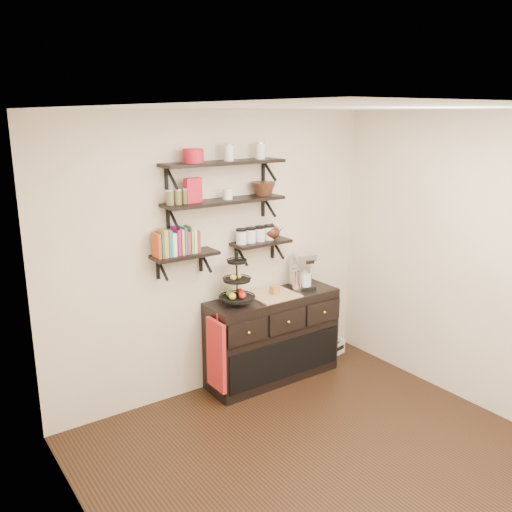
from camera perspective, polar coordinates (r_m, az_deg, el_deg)
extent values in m
plane|color=black|center=(4.53, 8.64, -21.42)|extent=(3.50, 3.50, 0.00)
cube|color=white|center=(3.67, 10.31, 15.08)|extent=(3.50, 3.50, 0.02)
cube|color=#F1E6CC|center=(5.23, -4.01, 0.17)|extent=(3.50, 0.02, 2.70)
cube|color=#F1E6CC|center=(3.03, -15.66, -11.52)|extent=(0.02, 3.50, 2.70)
cube|color=#F1E6CC|center=(5.22, 23.35, -1.05)|extent=(0.02, 3.50, 2.70)
cube|color=black|center=(4.97, -3.38, 9.78)|extent=(1.20, 0.27, 0.03)
cube|color=black|center=(4.83, -9.43, 8.10)|extent=(0.02, 0.03, 0.20)
cube|color=black|center=(5.36, 0.76, 8.94)|extent=(0.02, 0.03, 0.20)
cube|color=black|center=(5.01, -3.32, 5.78)|extent=(1.20, 0.27, 0.03)
cube|color=black|center=(4.89, -9.25, 4.02)|extent=(0.02, 0.03, 0.20)
cube|color=black|center=(5.41, 0.74, 5.25)|extent=(0.02, 0.03, 0.20)
cube|color=black|center=(4.91, -7.48, 0.12)|extent=(0.60, 0.25, 0.03)
cube|color=black|center=(4.94, -10.29, -1.27)|extent=(0.02, 0.03, 0.20)
cube|color=black|center=(5.13, -5.83, -0.51)|extent=(0.03, 0.03, 0.20)
cube|color=black|center=(5.33, 0.54, 1.43)|extent=(0.60, 0.25, 0.03)
cube|color=black|center=(5.33, -2.07, 0.14)|extent=(0.03, 0.03, 0.20)
cube|color=black|center=(5.57, 1.73, 0.79)|extent=(0.02, 0.03, 0.20)
cube|color=#B14218|center=(4.77, -10.30, 1.02)|extent=(0.02, 0.15, 0.20)
cube|color=#236448|center=(4.78, -9.95, 1.31)|extent=(0.03, 0.15, 0.24)
cube|color=orange|center=(4.80, -9.53, 1.20)|extent=(0.04, 0.15, 0.21)
cube|color=#177D7C|center=(4.81, -9.15, 1.49)|extent=(0.03, 0.15, 0.25)
cube|color=beige|center=(4.83, -8.78, 1.37)|extent=(0.03, 0.15, 0.22)
cube|color=#951266|center=(4.84, -8.37, 1.66)|extent=(0.04, 0.15, 0.26)
cube|color=gold|center=(4.86, -7.97, 1.55)|extent=(0.03, 0.15, 0.23)
cube|color=#314DA0|center=(4.88, -7.59, 1.44)|extent=(0.03, 0.15, 0.20)
cube|color=#9C2E2D|center=(4.90, -7.17, 1.73)|extent=(0.04, 0.15, 0.24)
cube|color=#67AA56|center=(4.92, -6.76, 1.62)|extent=(0.03, 0.15, 0.21)
cube|color=beige|center=(4.93, -6.39, 1.90)|extent=(0.03, 0.15, 0.25)
cube|color=maroon|center=(4.95, -6.03, 1.78)|extent=(0.02, 0.15, 0.22)
cylinder|color=silver|center=(5.19, -1.56, 1.96)|extent=(0.10, 0.10, 0.13)
cylinder|color=silver|center=(5.25, -0.55, 2.12)|extent=(0.10, 0.10, 0.13)
cylinder|color=silver|center=(5.31, 0.43, 2.26)|extent=(0.10, 0.10, 0.13)
cylinder|color=silver|center=(5.37, 1.39, 2.41)|extent=(0.10, 0.10, 0.13)
cube|color=black|center=(5.60, 1.77, -8.55)|extent=(1.40, 0.45, 0.90)
cube|color=tan|center=(5.43, 1.81, -4.11)|extent=(0.45, 0.41, 0.02)
sphere|color=gold|center=(5.06, -0.76, -8.09)|extent=(0.04, 0.04, 0.04)
sphere|color=gold|center=(5.31, 3.44, -6.96)|extent=(0.04, 0.04, 0.04)
sphere|color=gold|center=(5.60, 7.22, -5.91)|extent=(0.04, 0.04, 0.04)
cylinder|color=black|center=(5.12, -2.03, -2.45)|extent=(0.02, 0.02, 0.50)
cylinder|color=black|center=(5.18, -2.01, -4.45)|extent=(0.34, 0.34, 0.01)
cylinder|color=black|center=(5.13, -2.03, -2.55)|extent=(0.26, 0.26, 0.02)
cylinder|color=black|center=(5.08, -2.05, -0.62)|extent=(0.18, 0.18, 0.02)
sphere|color=#B21914|center=(5.23, -1.70, -3.79)|extent=(0.07, 0.07, 0.07)
sphere|color=gold|center=(5.10, -2.41, -2.26)|extent=(0.06, 0.06, 0.06)
cube|color=#A26525|center=(5.43, 1.97, -3.60)|extent=(0.08, 0.08, 0.08)
cube|color=black|center=(5.66, 5.04, -3.25)|extent=(0.25, 0.23, 0.04)
cube|color=silver|center=(5.66, 4.66, -1.57)|extent=(0.22, 0.13, 0.32)
cube|color=silver|center=(5.57, 5.12, -0.07)|extent=(0.25, 0.23, 0.07)
cylinder|color=silver|center=(5.62, 5.18, -2.54)|extent=(0.16, 0.16, 0.12)
cylinder|color=silver|center=(5.56, 4.42, -2.59)|extent=(0.11, 0.11, 0.22)
cube|color=#B62913|center=(5.14, -4.21, -10.36)|extent=(0.04, 0.29, 0.68)
cube|color=silver|center=(6.31, 7.92, -9.52)|extent=(0.34, 0.22, 0.17)
cylinder|color=silver|center=(6.27, 7.95, -8.72)|extent=(0.25, 0.25, 0.02)
cube|color=black|center=(6.25, 8.45, -9.77)|extent=(0.27, 0.06, 0.04)
cube|color=red|center=(4.83, -6.66, 6.88)|extent=(0.17, 0.08, 0.22)
cylinder|color=white|center=(5.02, -3.00, 6.53)|extent=(0.09, 0.09, 0.10)
cylinder|color=red|center=(4.80, -6.61, 10.44)|extent=(0.18, 0.18, 0.12)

